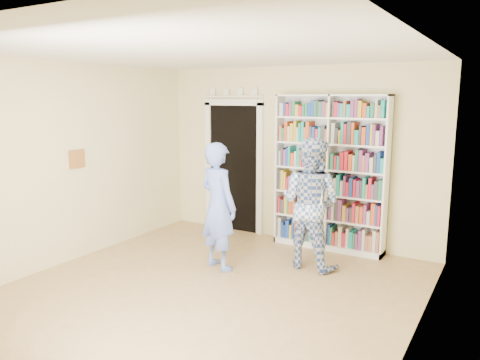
% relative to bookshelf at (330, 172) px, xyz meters
% --- Properties ---
extents(floor, '(5.00, 5.00, 0.00)m').
position_rel_bookshelf_xyz_m(floor, '(-0.63, -2.34, -1.15)').
color(floor, '#987749').
rests_on(floor, ground).
extents(ceiling, '(5.00, 5.00, 0.00)m').
position_rel_bookshelf_xyz_m(ceiling, '(-0.63, -2.34, 1.55)').
color(ceiling, white).
rests_on(ceiling, wall_back).
extents(wall_back, '(4.50, 0.00, 4.50)m').
position_rel_bookshelf_xyz_m(wall_back, '(-0.63, 0.16, 0.20)').
color(wall_back, beige).
rests_on(wall_back, floor).
extents(wall_left, '(0.00, 5.00, 5.00)m').
position_rel_bookshelf_xyz_m(wall_left, '(-2.88, -2.34, 0.20)').
color(wall_left, beige).
rests_on(wall_left, floor).
extents(wall_right, '(0.00, 5.00, 5.00)m').
position_rel_bookshelf_xyz_m(wall_right, '(1.62, -2.34, 0.20)').
color(wall_right, beige).
rests_on(wall_right, floor).
extents(bookshelf, '(1.65, 0.31, 2.27)m').
position_rel_bookshelf_xyz_m(bookshelf, '(0.00, 0.00, 0.00)').
color(bookshelf, white).
rests_on(bookshelf, floor).
extents(doorway, '(1.10, 0.08, 2.43)m').
position_rel_bookshelf_xyz_m(doorway, '(-1.73, 0.13, 0.03)').
color(doorway, black).
rests_on(doorway, floor).
extents(wall_art, '(0.03, 0.25, 0.25)m').
position_rel_bookshelf_xyz_m(wall_art, '(-2.86, -2.14, 0.25)').
color(wall_art, brown).
rests_on(wall_art, wall_left).
extents(man_blue, '(0.70, 0.57, 1.67)m').
position_rel_bookshelf_xyz_m(man_blue, '(-0.96, -1.52, -0.31)').
color(man_blue, '#6380DC').
rests_on(man_blue, floor).
extents(man_plaid, '(0.91, 0.75, 1.73)m').
position_rel_bookshelf_xyz_m(man_plaid, '(0.05, -0.86, -0.28)').
color(man_plaid, '#32549B').
rests_on(man_plaid, floor).
extents(paper_sheet, '(0.19, 0.09, 0.29)m').
position_rel_bookshelf_xyz_m(paper_sheet, '(0.17, -1.05, -0.18)').
color(paper_sheet, white).
rests_on(paper_sheet, man_plaid).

